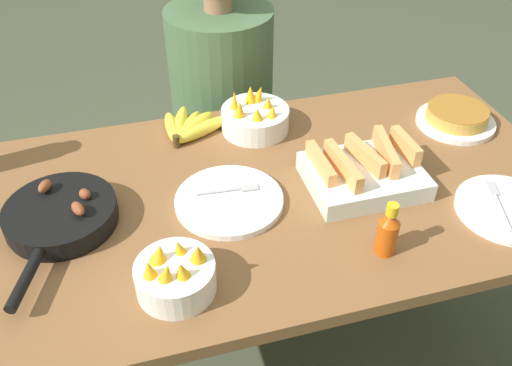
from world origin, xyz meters
name	(u,v)px	position (x,y,z in m)	size (l,w,h in m)	color
ground_plane	(256,366)	(0.00, 0.00, 0.00)	(14.00, 14.00, 0.00)	#474C38
dining_table	(256,224)	(0.00, 0.00, 0.65)	(1.61, 0.80, 0.76)	brown
banana_bunch	(188,127)	(-0.11, 0.31, 0.78)	(0.20, 0.20, 0.04)	yellow
melon_tray	(364,172)	(0.27, -0.04, 0.80)	(0.28, 0.22, 0.10)	silver
skillet	(61,216)	(-0.46, 0.01, 0.79)	(0.25, 0.39, 0.08)	black
frittata_plate_center	(456,117)	(0.64, 0.14, 0.79)	(0.22, 0.22, 0.05)	white
empty_plate_near_front	(508,209)	(0.55, -0.23, 0.77)	(0.24, 0.24, 0.02)	white
empty_plate_far_left	(229,200)	(-0.07, -0.02, 0.77)	(0.26, 0.26, 0.02)	white
fruit_bowl_mango	(255,117)	(0.07, 0.27, 0.80)	(0.19, 0.19, 0.12)	white
fruit_bowl_citrus	(175,275)	(-0.24, -0.25, 0.81)	(0.16, 0.16, 0.12)	white
hot_sauce_bottle	(388,232)	(0.22, -0.27, 0.82)	(0.05, 0.05, 0.13)	#C64C0F
person_figure	(224,139)	(0.05, 0.62, 0.51)	(0.38, 0.38, 1.24)	black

